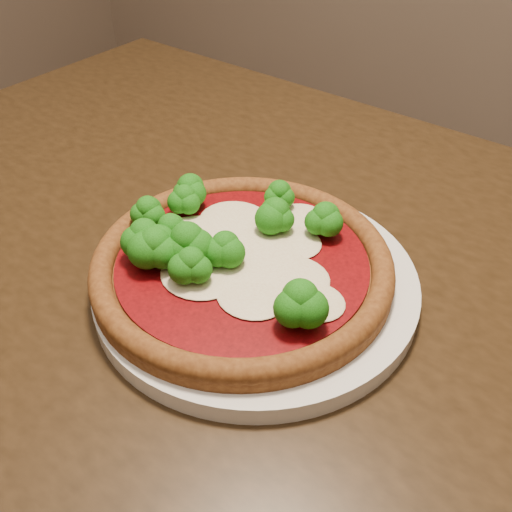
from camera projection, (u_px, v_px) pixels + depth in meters
The scene contains 3 objects.
dining_table at pixel (277, 323), 0.65m from camera, with size 1.21×0.81×0.75m.
plate at pixel (256, 282), 0.53m from camera, with size 0.30×0.30×0.02m, color silver.
pizza at pixel (236, 256), 0.52m from camera, with size 0.28×0.28×0.06m.
Camera 1 is at (0.31, -0.16, 1.11)m, focal length 40.00 mm.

